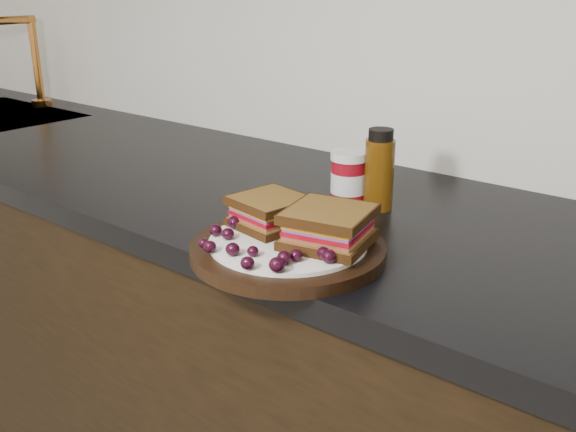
% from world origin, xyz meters
% --- Properties ---
extents(base_cabinets, '(3.96, 0.58, 0.86)m').
position_xyz_m(base_cabinets, '(0.00, 1.70, 0.43)').
color(base_cabinets, black).
rests_on(base_cabinets, ground_plane).
extents(countertop, '(3.98, 0.60, 0.04)m').
position_xyz_m(countertop, '(0.00, 1.70, 0.88)').
color(countertop, black).
rests_on(countertop, base_cabinets).
extents(faucet, '(0.06, 0.22, 0.28)m').
position_xyz_m(faucet, '(-1.05, 1.90, 1.04)').
color(faucet, '#AE682B').
rests_on(faucet, countertop).
extents(plate, '(0.28, 0.28, 0.02)m').
position_xyz_m(plate, '(0.28, 1.48, 0.91)').
color(plate, black).
rests_on(plate, countertop).
extents(sandwich_left, '(0.11, 0.11, 0.05)m').
position_xyz_m(sandwich_left, '(0.22, 1.51, 0.95)').
color(sandwich_left, brown).
rests_on(sandwich_left, plate).
extents(sandwich_right, '(0.13, 0.13, 0.05)m').
position_xyz_m(sandwich_right, '(0.33, 1.51, 0.95)').
color(sandwich_right, brown).
rests_on(sandwich_right, plate).
extents(grape_0, '(0.02, 0.02, 0.02)m').
position_xyz_m(grape_0, '(0.19, 1.43, 0.93)').
color(grape_0, black).
rests_on(grape_0, plate).
extents(grape_1, '(0.02, 0.02, 0.02)m').
position_xyz_m(grape_1, '(0.21, 1.43, 0.93)').
color(grape_1, black).
rests_on(grape_1, plate).
extents(grape_2, '(0.01, 0.01, 0.01)m').
position_xyz_m(grape_2, '(0.21, 1.39, 0.93)').
color(grape_2, black).
rests_on(grape_2, plate).
extents(grape_3, '(0.02, 0.02, 0.02)m').
position_xyz_m(grape_3, '(0.22, 1.38, 0.93)').
color(grape_3, black).
rests_on(grape_3, plate).
extents(grape_4, '(0.02, 0.02, 0.02)m').
position_xyz_m(grape_4, '(0.26, 1.39, 0.93)').
color(grape_4, black).
rests_on(grape_4, plate).
extents(grape_5, '(0.02, 0.02, 0.01)m').
position_xyz_m(grape_5, '(0.28, 1.41, 0.93)').
color(grape_5, black).
rests_on(grape_5, plate).
extents(grape_6, '(0.02, 0.02, 0.02)m').
position_xyz_m(grape_6, '(0.30, 1.37, 0.93)').
color(grape_6, black).
rests_on(grape_6, plate).
extents(grape_7, '(0.02, 0.02, 0.02)m').
position_xyz_m(grape_7, '(0.33, 1.39, 0.93)').
color(grape_7, black).
rests_on(grape_7, plate).
extents(grape_8, '(0.02, 0.02, 0.02)m').
position_xyz_m(grape_8, '(0.33, 1.42, 0.93)').
color(grape_8, black).
rests_on(grape_8, plate).
extents(grape_9, '(0.02, 0.02, 0.02)m').
position_xyz_m(grape_9, '(0.33, 1.43, 0.93)').
color(grape_9, black).
rests_on(grape_9, plate).
extents(grape_10, '(0.02, 0.02, 0.02)m').
position_xyz_m(grape_10, '(0.37, 1.46, 0.93)').
color(grape_10, black).
rests_on(grape_10, plate).
extents(grape_11, '(0.02, 0.02, 0.02)m').
position_xyz_m(grape_11, '(0.36, 1.46, 0.93)').
color(grape_11, black).
rests_on(grape_11, plate).
extents(grape_12, '(0.02, 0.02, 0.02)m').
position_xyz_m(grape_12, '(0.36, 1.47, 0.93)').
color(grape_12, black).
rests_on(grape_12, plate).
extents(grape_13, '(0.02, 0.02, 0.01)m').
position_xyz_m(grape_13, '(0.36, 1.52, 0.93)').
color(grape_13, black).
rests_on(grape_13, plate).
extents(grape_14, '(0.02, 0.02, 0.02)m').
position_xyz_m(grape_14, '(0.33, 1.54, 0.93)').
color(grape_14, black).
rests_on(grape_14, plate).
extents(grape_15, '(0.02, 0.02, 0.02)m').
position_xyz_m(grape_15, '(0.25, 1.52, 0.93)').
color(grape_15, black).
rests_on(grape_15, plate).
extents(grape_16, '(0.02, 0.02, 0.02)m').
position_xyz_m(grape_16, '(0.22, 1.53, 0.93)').
color(grape_16, black).
rests_on(grape_16, plate).
extents(grape_17, '(0.02, 0.02, 0.02)m').
position_xyz_m(grape_17, '(0.22, 1.51, 0.93)').
color(grape_17, black).
rests_on(grape_17, plate).
extents(grape_18, '(0.02, 0.02, 0.02)m').
position_xyz_m(grape_18, '(0.18, 1.49, 0.93)').
color(grape_18, black).
rests_on(grape_18, plate).
extents(grape_19, '(0.02, 0.02, 0.02)m').
position_xyz_m(grape_19, '(0.19, 1.47, 0.93)').
color(grape_19, black).
rests_on(grape_19, plate).
extents(grape_20, '(0.02, 0.02, 0.02)m').
position_xyz_m(grape_20, '(0.24, 1.51, 0.93)').
color(grape_20, black).
rests_on(grape_20, plate).
extents(grape_21, '(0.02, 0.02, 0.02)m').
position_xyz_m(grape_21, '(0.22, 1.50, 0.93)').
color(grape_21, black).
rests_on(grape_21, plate).
extents(grape_22, '(0.02, 0.02, 0.02)m').
position_xyz_m(grape_22, '(0.22, 1.48, 0.93)').
color(grape_22, black).
rests_on(grape_22, plate).
extents(condiment_jar, '(0.08, 0.08, 0.10)m').
position_xyz_m(condiment_jar, '(0.22, 1.72, 0.95)').
color(condiment_jar, maroon).
rests_on(condiment_jar, countertop).
extents(oil_bottle, '(0.06, 0.06, 0.14)m').
position_xyz_m(oil_bottle, '(0.27, 1.74, 0.97)').
color(oil_bottle, '#4B2B07').
rests_on(oil_bottle, countertop).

